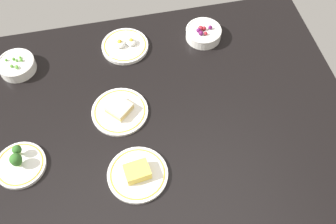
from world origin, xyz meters
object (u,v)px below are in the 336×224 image
plate_broccoli (19,163)px  plate_sandwich (120,111)px  bowl_berries (203,33)px  plate_eggs (125,46)px  plate_cheese (138,174)px  bowl_peas (17,65)px

plate_broccoli → plate_sandwich: bearing=21.5°
bowl_berries → plate_broccoli: (-75.76, -44.09, -0.80)cm
plate_eggs → plate_broccoli: 62.42cm
plate_cheese → bowl_peas: size_ratio=1.41×
plate_sandwich → plate_eggs: 31.85cm
plate_cheese → bowl_berries: size_ratio=1.37×
plate_eggs → plate_broccoli: (-42.86, -45.38, 0.55)cm
plate_cheese → plate_eggs: size_ratio=1.06×
plate_cheese → plate_sandwich: bearing=94.7°
plate_cheese → plate_eggs: same height
bowl_berries → plate_broccoli: bearing=-149.8°
plate_cheese → plate_eggs: bearing=85.4°
bowl_berries → plate_cheese: bearing=-123.8°
bowl_berries → plate_eggs: bearing=177.8°
plate_cheese → bowl_peas: bearing=125.0°
bowl_peas → plate_broccoli: bearing=-89.7°
bowl_berries → plate_sandwich: bearing=-143.0°
bowl_berries → plate_eggs: bowl_berries is taller
plate_cheese → bowl_peas: 67.01cm
plate_sandwich → bowl_berries: bearing=37.0°
bowl_berries → plate_broccoli: plate_broccoli is taller
bowl_peas → bowl_berries: bearing=0.9°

